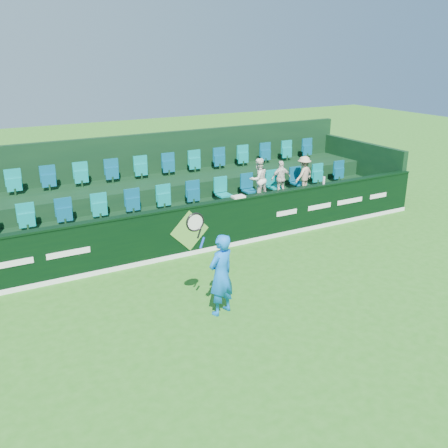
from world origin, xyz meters
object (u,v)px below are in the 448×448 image
tennis_player (221,274)px  spectator_right (304,174)px  spectator_left (258,179)px  drinks_bottle (324,180)px  towel (238,197)px  spectator_middle (281,179)px

tennis_player → spectator_right: size_ratio=2.01×
spectator_left → drinks_bottle: (1.60, -1.12, 0.02)m
towel → tennis_player: bearing=-125.7°
spectator_middle → towel: (-2.20, -1.12, 0.02)m
spectator_left → spectator_right: 1.72m
spectator_left → towel: size_ratio=3.68×
towel → drinks_bottle: bearing=0.0°
towel → drinks_bottle: drinks_bottle is taller
spectator_right → spectator_left: bearing=-18.2°
towel → drinks_bottle: (2.96, 0.00, 0.09)m
spectator_right → drinks_bottle: 1.13m
spectator_left → spectator_right: size_ratio=1.09×
towel → spectator_middle: bearing=27.0°
spectator_right → drinks_bottle: bearing=65.7°
spectator_middle → tennis_player: bearing=51.3°
spectator_right → drinks_bottle: spectator_right is taller
tennis_player → spectator_right: bearing=38.6°
tennis_player → spectator_left: tennis_player is taller
spectator_middle → towel: bearing=34.5°
spectator_right → towel: size_ratio=3.36×
towel → spectator_right: bearing=20.0°
tennis_player → spectator_left: bearing=49.6°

